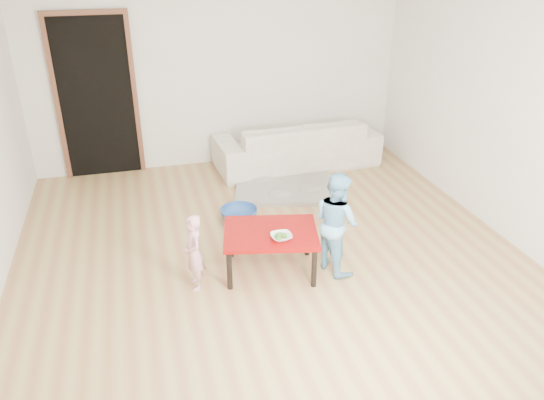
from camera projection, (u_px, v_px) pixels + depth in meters
name	position (u px, v px, depth m)	size (l,w,h in m)	color
floor	(267.00, 248.00, 5.46)	(5.00, 5.00, 0.01)	#A77547
back_wall	(219.00, 70.00, 7.05)	(5.00, 0.02, 2.60)	white
right_wall	(500.00, 107.00, 5.47)	(0.02, 5.00, 2.60)	white
doorway	(97.00, 99.00, 6.78)	(1.02, 0.08, 2.11)	brown
sofa	(297.00, 143.00, 7.32)	(2.23, 0.87, 0.65)	white
cushion	(266.00, 141.00, 6.96)	(0.40, 0.36, 0.11)	orange
red_table	(271.00, 251.00, 5.00)	(0.86, 0.65, 0.43)	#870807
bowl	(281.00, 237.00, 4.77)	(0.19, 0.19, 0.05)	white
broccoli	(281.00, 236.00, 4.77)	(0.12, 0.12, 0.06)	#2D5919
child_pink	(194.00, 253.00, 4.70)	(0.26, 0.17, 0.72)	#DC647C
child_blue	(336.00, 222.00, 4.93)	(0.48, 0.38, 0.99)	#5DAED9
basin	(239.00, 214.00, 6.00)	(0.42, 0.42, 0.13)	#285498
blanket	(284.00, 187.00, 6.74)	(1.20, 1.00, 0.06)	#A29A8F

